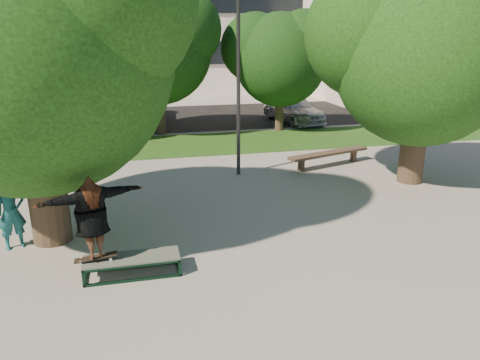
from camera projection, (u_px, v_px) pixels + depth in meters
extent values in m
plane|color=gray|center=(246.00, 240.00, 10.47)|extent=(120.00, 120.00, 0.00)
cube|color=#244313|center=(214.00, 143.00, 19.50)|extent=(30.00, 4.00, 0.02)
cube|color=black|center=(174.00, 118.00, 25.30)|extent=(40.00, 8.00, 0.01)
cylinder|color=#38281E|center=(45.00, 172.00, 9.99)|extent=(0.84, 0.84, 3.20)
sphere|color=#14330D|center=(29.00, 52.00, 9.24)|extent=(5.80, 5.80, 5.80)
cylinder|color=#38281E|center=(414.00, 134.00, 14.13)|extent=(0.76, 0.76, 3.00)
sphere|color=#14330D|center=(423.00, 56.00, 13.43)|extent=(5.20, 5.20, 5.20)
sphere|color=#14330D|center=(371.00, 33.00, 13.67)|extent=(3.90, 3.90, 3.90)
sphere|color=#14330D|center=(476.00, 23.00, 12.94)|extent=(3.64, 3.64, 3.64)
cylinder|color=#38281E|center=(23.00, 111.00, 18.81)|extent=(0.44, 0.44, 2.80)
sphere|color=black|center=(16.00, 58.00, 18.18)|extent=(4.40, 4.40, 4.40)
sphere|color=black|center=(38.00, 38.00, 17.76)|extent=(3.08, 3.08, 3.08)
cylinder|color=#38281E|center=(159.00, 101.00, 20.92)|extent=(0.50, 0.50, 3.00)
sphere|color=black|center=(157.00, 49.00, 20.25)|extent=(4.80, 4.80, 4.80)
sphere|color=black|center=(127.00, 35.00, 20.47)|extent=(3.60, 3.60, 3.60)
sphere|color=black|center=(182.00, 29.00, 19.79)|extent=(3.36, 3.36, 3.36)
cylinder|color=#38281E|center=(280.00, 103.00, 21.73)|extent=(0.40, 0.40, 2.60)
sphere|color=black|center=(281.00, 60.00, 21.15)|extent=(4.20, 4.20, 4.20)
sphere|color=black|center=(255.00, 48.00, 21.34)|extent=(3.15, 3.15, 3.15)
sphere|color=black|center=(304.00, 43.00, 20.75)|extent=(2.94, 2.94, 2.94)
cylinder|color=#2D2D30|center=(238.00, 81.00, 14.42)|extent=(0.12, 0.12, 6.00)
cube|color=black|center=(130.00, 54.00, 32.24)|extent=(27.60, 0.12, 1.60)
cube|color=white|center=(414.00, 38.00, 33.63)|extent=(15.00, 10.00, 8.00)
cube|color=#475147|center=(132.00, 258.00, 8.88)|extent=(1.80, 0.60, 0.03)
cylinder|color=white|center=(80.00, 263.00, 8.59)|extent=(0.06, 0.03, 0.06)
cylinder|color=white|center=(81.00, 259.00, 8.74)|extent=(0.06, 0.03, 0.06)
cylinder|color=white|center=(111.00, 260.00, 8.71)|extent=(0.06, 0.03, 0.06)
cylinder|color=white|center=(111.00, 256.00, 8.86)|extent=(0.06, 0.03, 0.06)
cube|color=black|center=(96.00, 257.00, 8.72)|extent=(0.78, 0.20, 0.10)
imported|color=#4F3A22|center=(92.00, 218.00, 8.47)|extent=(2.00, 1.12, 1.57)
imported|color=#18575E|center=(11.00, 213.00, 9.89)|extent=(0.69, 0.59, 1.60)
cube|color=#4D3B2E|center=(301.00, 165.00, 15.59)|extent=(0.21, 0.21, 0.43)
cube|color=#4D3B2E|center=(353.00, 155.00, 16.78)|extent=(0.21, 0.21, 0.43)
cube|color=#4D3B2E|center=(329.00, 153.00, 16.11)|extent=(3.23, 1.42, 0.09)
imported|color=black|center=(103.00, 115.00, 21.98)|extent=(1.83, 4.52, 1.46)
imported|color=#4F4F53|center=(136.00, 106.00, 24.01)|extent=(3.02, 5.87, 1.58)
imported|color=#B4B5BA|center=(293.00, 109.00, 24.10)|extent=(2.52, 4.66, 1.28)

